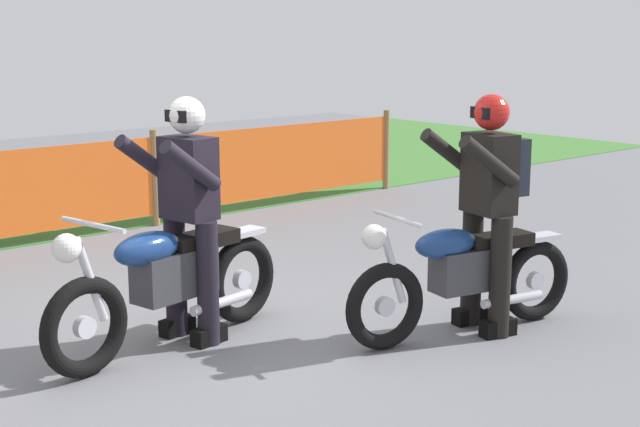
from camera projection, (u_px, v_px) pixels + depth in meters
The scene contains 5 objects.
ground at pixel (194, 341), 6.43m from camera, with size 24.00×24.00×0.02m, color slate.
motorcycle_lead at pixel (168, 280), 6.20m from camera, with size 2.03×0.64×0.97m.
motorcycle_trailing at pixel (463, 274), 6.47m from camera, with size 1.90×0.69×0.91m.
rider_lead at pixel (188, 211), 6.26m from camera, with size 0.63×0.62×1.69m.
rider_trailing at pixel (489, 200), 6.47m from camera, with size 0.74×0.63×1.69m.
Camera 1 is at (-3.35, -5.20, 2.16)m, focal length 51.84 mm.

